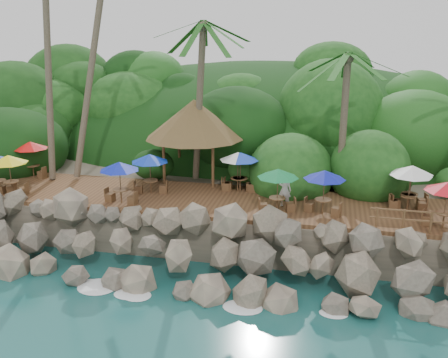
# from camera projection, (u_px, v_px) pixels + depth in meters

# --- Properties ---
(ground) EXTENTS (140.00, 140.00, 0.00)m
(ground) POSITION_uv_depth(u_px,v_px,m) (192.00, 300.00, 19.96)
(ground) COLOR #19514F
(ground) RESTS_ON ground
(land_base) EXTENTS (32.00, 25.20, 2.10)m
(land_base) POSITION_uv_depth(u_px,v_px,m) (255.00, 171.00, 34.59)
(land_base) COLOR gray
(land_base) RESTS_ON ground
(jungle_hill) EXTENTS (44.80, 28.00, 15.40)m
(jungle_hill) POSITION_uv_depth(u_px,v_px,m) (268.00, 159.00, 41.90)
(jungle_hill) COLOR #143811
(jungle_hill) RESTS_ON ground
(seawall) EXTENTS (29.00, 4.00, 2.30)m
(seawall) POSITION_uv_depth(u_px,v_px,m) (204.00, 254.00, 21.49)
(seawall) COLOR gray
(seawall) RESTS_ON ground
(terrace) EXTENTS (26.00, 5.00, 0.20)m
(terrace) POSITION_uv_depth(u_px,v_px,m) (224.00, 201.00, 24.92)
(terrace) COLOR brown
(terrace) RESTS_ON land_base
(jungle_foliage) EXTENTS (44.00, 16.00, 12.00)m
(jungle_foliage) POSITION_uv_depth(u_px,v_px,m) (252.00, 189.00, 33.96)
(jungle_foliage) COLOR #143811
(jungle_foliage) RESTS_ON ground
(foam_line) EXTENTS (25.20, 0.80, 0.06)m
(foam_line) POSITION_uv_depth(u_px,v_px,m) (194.00, 296.00, 20.23)
(foam_line) COLOR white
(foam_line) RESTS_ON ground
(palapa) EXTENTS (5.59, 5.59, 4.60)m
(palapa) POSITION_uv_depth(u_px,v_px,m) (194.00, 119.00, 27.44)
(palapa) COLOR brown
(palapa) RESTS_ON ground
(dining_clusters) EXTENTS (23.88, 5.16, 2.12)m
(dining_clusters) POSITION_uv_depth(u_px,v_px,m) (212.00, 167.00, 24.32)
(dining_clusters) COLOR brown
(dining_clusters) RESTS_ON terrace
(waiter) EXTENTS (0.71, 0.55, 1.73)m
(waiter) POSITION_uv_depth(u_px,v_px,m) (285.00, 190.00, 23.66)
(waiter) COLOR white
(waiter) RESTS_ON terrace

